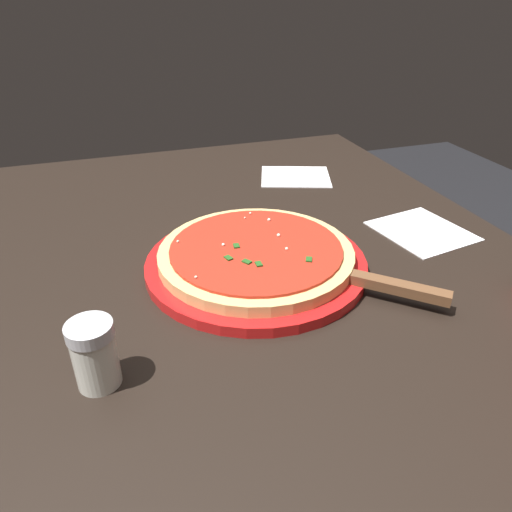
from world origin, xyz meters
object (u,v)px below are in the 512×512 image
(napkin_folded_right, at_px, (295,177))
(napkin_loose_left, at_px, (422,231))
(serving_plate, at_px, (256,264))
(parmesan_shaker, at_px, (94,354))
(pizza, at_px, (256,253))
(pizza_server, at_px, (365,281))

(napkin_folded_right, bearing_deg, napkin_loose_left, 18.87)
(napkin_folded_right, bearing_deg, serving_plate, -31.34)
(parmesan_shaker, bearing_deg, serving_plate, 125.87)
(pizza, distance_m, pizza_server, 0.16)
(napkin_loose_left, bearing_deg, parmesan_shaker, -70.55)
(serving_plate, distance_m, pizza_server, 0.16)
(serving_plate, height_order, napkin_folded_right, serving_plate)
(pizza_server, bearing_deg, serving_plate, -133.11)
(pizza, relative_size, napkin_folded_right, 1.96)
(serving_plate, height_order, parmesan_shaker, parmesan_shaker)
(pizza_server, distance_m, napkin_loose_left, 0.22)
(serving_plate, bearing_deg, pizza, -39.01)
(pizza, height_order, pizza_server, pizza)
(parmesan_shaker, bearing_deg, napkin_folded_right, 138.99)
(parmesan_shaker, bearing_deg, pizza, 125.87)
(serving_plate, xyz_separation_m, pizza_server, (0.11, 0.11, 0.01))
(pizza_server, distance_m, napkin_folded_right, 0.43)
(serving_plate, height_order, pizza, pizza)
(napkin_folded_right, distance_m, parmesan_shaker, 0.63)
(serving_plate, height_order, napkin_loose_left, serving_plate)
(serving_plate, relative_size, pizza_server, 1.63)
(napkin_loose_left, height_order, parmesan_shaker, parmesan_shaker)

